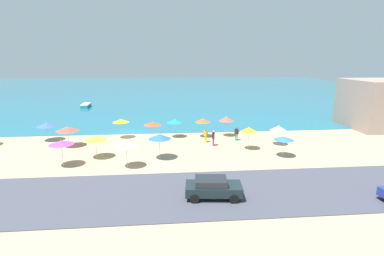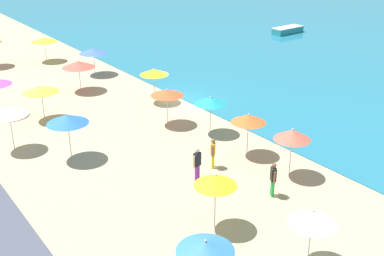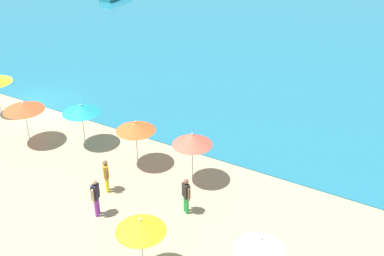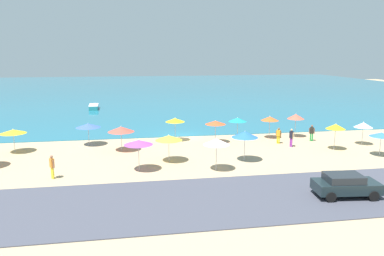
# 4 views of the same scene
# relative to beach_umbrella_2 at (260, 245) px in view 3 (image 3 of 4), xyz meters

# --- Properties ---
(ground_plane) EXTENTS (160.00, 160.00, 0.00)m
(ground_plane) POSITION_rel_beach_umbrella_2_xyz_m (-17.00, 6.53, -1.99)
(ground_plane) COLOR tan
(beach_umbrella_2) EXTENTS (1.75, 1.75, 2.32)m
(beach_umbrella_2) POSITION_rel_beach_umbrella_2_xyz_m (0.00, 0.00, 0.00)
(beach_umbrella_2) COLOR #B2B2B7
(beach_umbrella_2) RESTS_ON ground_plane
(beach_umbrella_6) EXTENTS (1.80, 1.80, 2.57)m
(beach_umbrella_6) POSITION_rel_beach_umbrella_2_xyz_m (-5.04, 4.38, 0.25)
(beach_umbrella_6) COLOR #B2B2B7
(beach_umbrella_6) RESTS_ON ground_plane
(beach_umbrella_7) EXTENTS (1.92, 1.92, 2.36)m
(beach_umbrella_7) POSITION_rel_beach_umbrella_2_xyz_m (-11.46, 4.44, 0.09)
(beach_umbrella_7) COLOR #B2B2B7
(beach_umbrella_7) RESTS_ON ground_plane
(beach_umbrella_9) EXTENTS (1.75, 1.75, 2.53)m
(beach_umbrella_9) POSITION_rel_beach_umbrella_2_xyz_m (-3.77, -1.38, 0.23)
(beach_umbrella_9) COLOR #B2B2B7
(beach_umbrella_9) RESTS_ON ground_plane
(beach_umbrella_12) EXTENTS (2.05, 2.05, 2.34)m
(beach_umbrella_12) POSITION_rel_beach_umbrella_2_xyz_m (-14.12, 3.19, 0.09)
(beach_umbrella_12) COLOR #B2B2B7
(beach_umbrella_12) RESTS_ON ground_plane
(beach_umbrella_14) EXTENTS (1.86, 1.86, 2.42)m
(beach_umbrella_14) POSITION_rel_beach_umbrella_2_xyz_m (-8.00, 4.26, 0.13)
(beach_umbrella_14) COLOR #B2B2B7
(beach_umbrella_14) RESTS_ON ground_plane
(bather_1) EXTENTS (0.44, 0.42, 1.61)m
(bather_1) POSITION_rel_beach_umbrella_2_xyz_m (-7.96, 1.86, -1.09)
(bather_1) COLOR gold
(bather_1) RESTS_ON ground_plane
(bather_2) EXTENTS (0.31, 0.55, 1.79)m
(bather_2) POSITION_rel_beach_umbrella_2_xyz_m (-7.28, 0.35, -0.99)
(bather_2) COLOR purple
(bather_2) RESTS_ON ground_plane
(bather_3) EXTENTS (0.50, 0.38, 1.68)m
(bather_3) POSITION_rel_beach_umbrella_2_xyz_m (-4.17, 2.33, -1.05)
(bather_3) COLOR green
(bather_3) RESTS_ON ground_plane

